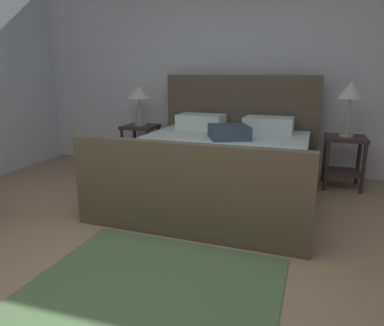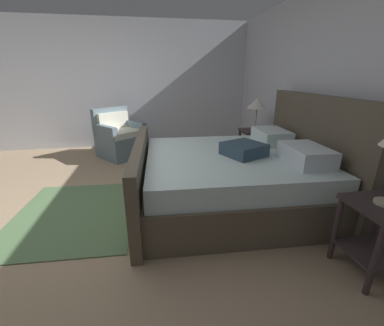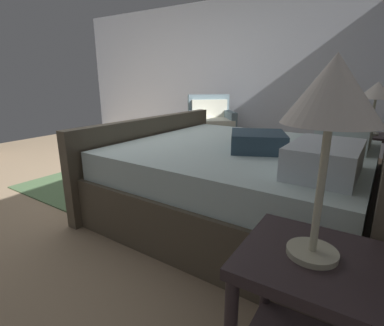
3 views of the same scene
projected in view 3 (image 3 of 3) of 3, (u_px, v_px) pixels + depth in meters
ground_plane at (95, 179)px, 3.50m from camera, size 5.83×6.21×0.02m
wall_side_left at (212, 73)px, 5.57m from camera, size 0.12×6.33×2.54m
bed at (248, 178)px, 2.42m from camera, size 2.05×2.20×1.27m
nightstand_right at (305, 305)px, 0.99m from camera, size 0.44×0.44×0.60m
table_lamp_right at (332, 97)px, 0.79m from camera, size 0.27×0.27×0.62m
nightstand_left at (366, 153)px, 3.06m from camera, size 0.44×0.44×0.60m
table_lamp_left at (377, 92)px, 2.88m from camera, size 0.33×0.33×0.53m
armchair at (211, 128)px, 4.95m from camera, size 1.02×1.02×0.90m
area_rug at (103, 179)px, 3.44m from camera, size 1.59×1.35×0.01m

